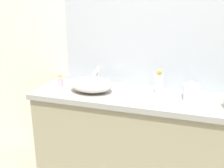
{
  "coord_description": "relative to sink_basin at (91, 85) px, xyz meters",
  "views": [
    {
      "loc": [
        0.41,
        -1.59,
        1.61
      ],
      "look_at": [
        -0.24,
        0.4,
        0.95
      ],
      "focal_mm": 42.34,
      "sensor_mm": 36.0,
      "label": 1
    }
  ],
  "objects": [
    {
      "name": "folded_hand_towel",
      "position": [
        0.35,
        0.04,
        -0.04
      ],
      "size": [
        0.26,
        0.2,
        0.05
      ],
      "primitive_type": "cube",
      "rotation": [
        0.0,
        0.0,
        -0.22
      ],
      "color": "white",
      "rests_on": "vanity_counter"
    },
    {
      "name": "soap_dispenser",
      "position": [
        0.55,
        0.16,
        0.02
      ],
      "size": [
        0.07,
        0.07,
        0.2
      ],
      "color": "white",
      "rests_on": "vanity_counter"
    },
    {
      "name": "faucet",
      "position": [
        0.0,
        0.15,
        0.04
      ],
      "size": [
        0.03,
        0.14,
        0.18
      ],
      "color": "silver",
      "rests_on": "vanity_counter"
    },
    {
      "name": "perfume_bottle",
      "position": [
        -0.31,
        0.03,
        -0.01
      ],
      "size": [
        0.05,
        0.05,
        0.11
      ],
      "color": "silver",
      "rests_on": "vanity_counter"
    },
    {
      "name": "tissue_box",
      "position": [
        0.81,
        0.08,
        0.0
      ],
      "size": [
        0.12,
        0.12,
        0.15
      ],
      "color": "silver",
      "rests_on": "vanity_counter"
    },
    {
      "name": "sink_basin",
      "position": [
        0.0,
        0.0,
        0.0
      ],
      "size": [
        0.37,
        0.27,
        0.13
      ],
      "primitive_type": "ellipsoid",
      "color": "silver",
      "rests_on": "vanity_counter"
    },
    {
      "name": "wall_mirror_panel",
      "position": [
        0.36,
        0.31,
        0.51
      ],
      "size": [
        1.46,
        0.01,
        1.14
      ],
      "primitive_type": "cube",
      "color": "#B2BCC6",
      "rests_on": "vanity_counter"
    },
    {
      "name": "vanity_counter",
      "position": [
        0.36,
        0.04,
        -0.5
      ],
      "size": [
        1.7,
        0.55,
        0.87
      ],
      "color": "gray",
      "rests_on": "ground"
    },
    {
      "name": "bathroom_wall_rear",
      "position": [
        0.42,
        0.35,
        0.36
      ],
      "size": [
        6.0,
        0.06,
        2.6
      ],
      "primitive_type": "cube",
      "color": "silver",
      "rests_on": "ground"
    }
  ]
}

